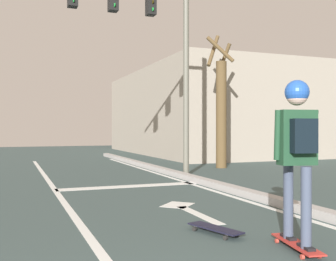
# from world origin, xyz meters

# --- Properties ---
(lane_line_center) EXTENTS (0.12, 20.00, 0.01)m
(lane_line_center) POSITION_xyz_m (-0.29, 6.00, 0.00)
(lane_line_center) COLOR silver
(lane_line_center) RESTS_ON ground
(lane_line_curbside) EXTENTS (0.12, 20.00, 0.01)m
(lane_line_curbside) POSITION_xyz_m (2.82, 6.00, 0.00)
(lane_line_curbside) COLOR silver
(lane_line_curbside) RESTS_ON ground
(stop_bar) EXTENTS (3.26, 0.40, 0.01)m
(stop_bar) POSITION_xyz_m (1.34, 7.78, 0.00)
(stop_bar) COLOR silver
(stop_bar) RESTS_ON ground
(lane_arrow_stem) EXTENTS (0.16, 1.40, 0.01)m
(lane_arrow_stem) POSITION_xyz_m (1.50, 4.46, 0.00)
(lane_arrow_stem) COLOR silver
(lane_arrow_stem) RESTS_ON ground
(lane_arrow_head) EXTENTS (0.71, 0.71, 0.01)m
(lane_arrow_head) POSITION_xyz_m (1.50, 5.31, 0.00)
(lane_arrow_head) COLOR silver
(lane_arrow_head) RESTS_ON ground
(curb_strip) EXTENTS (0.24, 24.00, 0.14)m
(curb_strip) POSITION_xyz_m (3.07, 6.00, 0.07)
(curb_strip) COLOR #A09D9B
(curb_strip) RESTS_ON ground
(skateboard) EXTENTS (0.36, 0.89, 0.08)m
(skateboard) POSITION_xyz_m (1.70, 2.44, 0.07)
(skateboard) COLOR #B12D26
(skateboard) RESTS_ON ground
(skater) EXTENTS (0.48, 0.64, 1.76)m
(skater) POSITION_xyz_m (1.70, 2.43, 1.21)
(skater) COLOR #404A61
(skater) RESTS_ON skateboard
(spare_skateboard) EXTENTS (0.45, 0.82, 0.08)m
(spare_skateboard) POSITION_xyz_m (1.20, 3.36, 0.07)
(spare_skateboard) COLOR black
(spare_skateboard) RESTS_ON ground
(traffic_signal_mast) EXTENTS (4.25, 0.34, 5.41)m
(traffic_signal_mast) POSITION_xyz_m (2.20, 9.28, 3.93)
(traffic_signal_mast) COLOR #626155
(traffic_signal_mast) RESTS_ON ground
(roadside_tree) EXTENTS (1.01, 1.09, 4.53)m
(roadside_tree) POSITION_xyz_m (5.39, 10.89, 2.00)
(roadside_tree) COLOR brown
(roadside_tree) RESTS_ON ground
(building_block) EXTENTS (9.56, 12.28, 4.33)m
(building_block) POSITION_xyz_m (9.74, 18.68, 2.16)
(building_block) COLOR gray
(building_block) RESTS_ON ground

